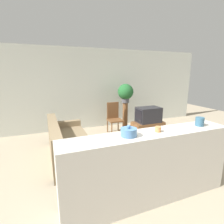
{
  "coord_description": "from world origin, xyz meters",
  "views": [
    {
      "loc": [
        -1.37,
        -2.42,
        1.91
      ],
      "look_at": [
        0.34,
        1.91,
        0.85
      ],
      "focal_mm": 28.0,
      "sensor_mm": 36.0,
      "label": 1
    }
  ],
  "objects": [
    {
      "name": "wooden_chair",
      "position": [
        0.69,
        2.59,
        0.52
      ],
      "size": [
        0.44,
        0.44,
        0.97
      ],
      "color": "brown",
      "rests_on": "ground_plane"
    },
    {
      "name": "foreground_counter",
      "position": [
        0.0,
        -0.44,
        0.54
      ],
      "size": [
        2.62,
        0.44,
        1.07
      ],
      "color": "beige",
      "rests_on": "ground_plane"
    },
    {
      "name": "coffee_tin",
      "position": [
        0.92,
        -0.44,
        1.14
      ],
      "size": [
        0.13,
        0.13,
        0.14
      ],
      "color": "#335B75",
      "rests_on": "foreground_counter"
    },
    {
      "name": "decorative_bowl",
      "position": [
        -0.35,
        -0.44,
        1.13
      ],
      "size": [
        0.22,
        0.22,
        0.16
      ],
      "color": "#4C7AAD",
      "rests_on": "foreground_counter"
    },
    {
      "name": "ground_plane",
      "position": [
        0.0,
        0.0,
        0.0
      ],
      "size": [
        14.0,
        14.0,
        0.0
      ],
      "primitive_type": "plane",
      "color": "tan"
    },
    {
      "name": "couch",
      "position": [
        -0.93,
        1.43,
        0.29
      ],
      "size": [
        0.87,
        2.05,
        0.82
      ],
      "color": "#847051",
      "rests_on": "ground_plane"
    },
    {
      "name": "potted_plant",
      "position": [
        1.19,
        2.83,
        1.26
      ],
      "size": [
        0.52,
        0.52,
        0.63
      ],
      "color": "#4C4C51",
      "rests_on": "plant_stand"
    },
    {
      "name": "plant_stand",
      "position": [
        1.19,
        2.83,
        0.46
      ],
      "size": [
        0.17,
        0.17,
        0.91
      ],
      "color": "brown",
      "rests_on": "ground_plane"
    },
    {
      "name": "wall_back",
      "position": [
        0.0,
        3.43,
        1.35
      ],
      "size": [
        9.0,
        0.06,
        2.7
      ],
      "color": "silver",
      "rests_on": "ground_plane"
    },
    {
      "name": "television",
      "position": [
        1.56,
        1.98,
        0.65
      ],
      "size": [
        0.72,
        0.46,
        0.46
      ],
      "color": "#232328",
      "rests_on": "tv_stand"
    },
    {
      "name": "tv_stand",
      "position": [
        1.57,
        1.98,
        0.21
      ],
      "size": [
        0.96,
        0.49,
        0.42
      ],
      "color": "brown",
      "rests_on": "ground_plane"
    },
    {
      "name": "candle_jar",
      "position": [
        0.12,
        -0.44,
        1.11
      ],
      "size": [
        0.09,
        0.09,
        0.08
      ],
      "color": "#C6844C",
      "rests_on": "foreground_counter"
    }
  ]
}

